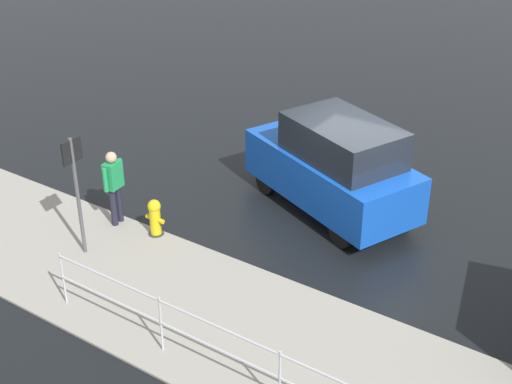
# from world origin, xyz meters

# --- Properties ---
(ground_plane) EXTENTS (60.00, 60.00, 0.00)m
(ground_plane) POSITION_xyz_m (0.00, 0.00, 0.00)
(ground_plane) COLOR black
(kerb_strip) EXTENTS (24.00, 3.20, 0.04)m
(kerb_strip) POSITION_xyz_m (0.00, 4.20, 0.02)
(kerb_strip) COLOR gray
(kerb_strip) RESTS_ON ground
(moving_hatchback) EXTENTS (4.25, 3.08, 2.06)m
(moving_hatchback) POSITION_xyz_m (0.62, -0.09, 1.03)
(moving_hatchback) COLOR blue
(moving_hatchback) RESTS_ON ground
(fire_hydrant) EXTENTS (0.42, 0.31, 0.80)m
(fire_hydrant) POSITION_xyz_m (3.01, 2.76, 0.40)
(fire_hydrant) COLOR gold
(fire_hydrant) RESTS_ON ground
(pedestrian) EXTENTS (0.28, 0.57, 1.62)m
(pedestrian) POSITION_xyz_m (3.94, 2.86, 0.96)
(pedestrian) COLOR #1E8C4C
(pedestrian) RESTS_ON ground
(metal_railing) EXTENTS (8.60, 0.04, 1.05)m
(metal_railing) POSITION_xyz_m (-1.46, 5.29, 0.73)
(metal_railing) COLOR #B7BABF
(metal_railing) RESTS_ON ground
(sign_post) EXTENTS (0.07, 0.44, 2.40)m
(sign_post) POSITION_xyz_m (3.72, 3.99, 1.58)
(sign_post) COLOR #4C4C51
(sign_post) RESTS_ON ground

